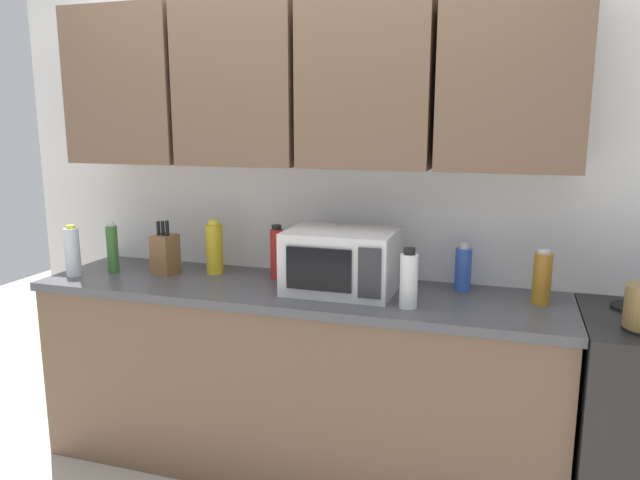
{
  "coord_description": "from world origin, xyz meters",
  "views": [
    {
      "loc": [
        0.94,
        -2.83,
        1.66
      ],
      "look_at": [
        0.11,
        -0.25,
        1.12
      ],
      "focal_mm": 33.74,
      "sensor_mm": 36.0,
      "label": 1
    }
  ],
  "objects_px": {
    "microwave": "(341,261)",
    "knife_block": "(165,254)",
    "bottle_yellow_mustard": "(215,248)",
    "bottle_white_jar": "(409,280)",
    "bottle_amber_vinegar": "(542,278)",
    "bottle_green_oil": "(112,248)",
    "bottle_blue_cleaner": "(463,269)",
    "bottle_clear_tall": "(72,252)",
    "bottle_red_sauce": "(277,253)"
  },
  "relations": [
    {
      "from": "bottle_yellow_mustard",
      "to": "microwave",
      "type": "bearing_deg",
      "value": -9.46
    },
    {
      "from": "bottle_clear_tall",
      "to": "bottle_green_oil",
      "type": "xyz_separation_m",
      "value": [
        0.14,
        0.12,
        0.0
      ]
    },
    {
      "from": "microwave",
      "to": "bottle_white_jar",
      "type": "distance_m",
      "value": 0.37
    },
    {
      "from": "knife_block",
      "to": "bottle_clear_tall",
      "type": "distance_m",
      "value": 0.45
    },
    {
      "from": "bottle_green_oil",
      "to": "bottle_blue_cleaner",
      "type": "bearing_deg",
      "value": 6.61
    },
    {
      "from": "bottle_amber_vinegar",
      "to": "knife_block",
      "type": "bearing_deg",
      "value": -178.57
    },
    {
      "from": "bottle_green_oil",
      "to": "microwave",
      "type": "bearing_deg",
      "value": 1.19
    },
    {
      "from": "bottle_clear_tall",
      "to": "bottle_yellow_mustard",
      "type": "bearing_deg",
      "value": 22.21
    },
    {
      "from": "microwave",
      "to": "knife_block",
      "type": "height_order",
      "value": "microwave"
    },
    {
      "from": "knife_block",
      "to": "bottle_green_oil",
      "type": "relative_size",
      "value": 1.04
    },
    {
      "from": "bottle_yellow_mustard",
      "to": "bottle_white_jar",
      "type": "xyz_separation_m",
      "value": [
        1.03,
        -0.27,
        -0.01
      ]
    },
    {
      "from": "bottle_white_jar",
      "to": "bottle_amber_vinegar",
      "type": "bearing_deg",
      "value": 23.02
    },
    {
      "from": "microwave",
      "to": "bottle_red_sauce",
      "type": "relative_size",
      "value": 1.81
    },
    {
      "from": "bottle_red_sauce",
      "to": "bottle_green_oil",
      "type": "distance_m",
      "value": 0.85
    },
    {
      "from": "bottle_blue_cleaner",
      "to": "bottle_amber_vinegar",
      "type": "height_order",
      "value": "bottle_amber_vinegar"
    },
    {
      "from": "knife_block",
      "to": "bottle_blue_cleaner",
      "type": "height_order",
      "value": "knife_block"
    },
    {
      "from": "bottle_yellow_mustard",
      "to": "bottle_amber_vinegar",
      "type": "bearing_deg",
      "value": -1.71
    },
    {
      "from": "bottle_yellow_mustard",
      "to": "bottle_white_jar",
      "type": "bearing_deg",
      "value": -14.66
    },
    {
      "from": "bottle_yellow_mustard",
      "to": "bottle_clear_tall",
      "type": "bearing_deg",
      "value": -157.79
    },
    {
      "from": "knife_block",
      "to": "bottle_blue_cleaner",
      "type": "distance_m",
      "value": 1.45
    },
    {
      "from": "knife_block",
      "to": "bottle_white_jar",
      "type": "height_order",
      "value": "knife_block"
    },
    {
      "from": "knife_block",
      "to": "bottle_amber_vinegar",
      "type": "bearing_deg",
      "value": 1.43
    },
    {
      "from": "microwave",
      "to": "knife_block",
      "type": "relative_size",
      "value": 1.74
    },
    {
      "from": "bottle_blue_cleaner",
      "to": "bottle_yellow_mustard",
      "type": "relative_size",
      "value": 0.81
    },
    {
      "from": "bottle_blue_cleaner",
      "to": "bottle_white_jar",
      "type": "height_order",
      "value": "bottle_white_jar"
    },
    {
      "from": "bottle_amber_vinegar",
      "to": "bottle_yellow_mustard",
      "type": "relative_size",
      "value": 0.85
    },
    {
      "from": "bottle_yellow_mustard",
      "to": "bottle_green_oil",
      "type": "distance_m",
      "value": 0.52
    },
    {
      "from": "bottle_blue_cleaner",
      "to": "bottle_green_oil",
      "type": "distance_m",
      "value": 1.73
    },
    {
      "from": "knife_block",
      "to": "bottle_yellow_mustard",
      "type": "height_order",
      "value": "same"
    },
    {
      "from": "bottle_yellow_mustard",
      "to": "bottle_white_jar",
      "type": "height_order",
      "value": "bottle_yellow_mustard"
    },
    {
      "from": "microwave",
      "to": "bottle_green_oil",
      "type": "relative_size",
      "value": 1.82
    },
    {
      "from": "bottle_red_sauce",
      "to": "bottle_amber_vinegar",
      "type": "distance_m",
      "value": 1.21
    },
    {
      "from": "microwave",
      "to": "bottle_amber_vinegar",
      "type": "bearing_deg",
      "value": 4.66
    },
    {
      "from": "bottle_yellow_mustard",
      "to": "bottle_blue_cleaner",
      "type": "bearing_deg",
      "value": 2.75
    },
    {
      "from": "knife_block",
      "to": "bottle_amber_vinegar",
      "type": "relative_size",
      "value": 1.17
    },
    {
      "from": "bottle_green_oil",
      "to": "bottle_yellow_mustard",
      "type": "bearing_deg",
      "value": 15.67
    },
    {
      "from": "knife_block",
      "to": "bottle_yellow_mustard",
      "type": "xyz_separation_m",
      "value": [
        0.23,
        0.09,
        0.03
      ]
    },
    {
      "from": "bottle_amber_vinegar",
      "to": "bottle_yellow_mustard",
      "type": "distance_m",
      "value": 1.55
    },
    {
      "from": "bottle_blue_cleaner",
      "to": "bottle_clear_tall",
      "type": "bearing_deg",
      "value": -170.2
    },
    {
      "from": "bottle_white_jar",
      "to": "microwave",
      "type": "bearing_deg",
      "value": 155.27
    },
    {
      "from": "bottle_blue_cleaner",
      "to": "bottle_green_oil",
      "type": "bearing_deg",
      "value": -173.39
    },
    {
      "from": "bottle_blue_cleaner",
      "to": "bottle_yellow_mustard",
      "type": "bearing_deg",
      "value": -177.25
    },
    {
      "from": "bottle_clear_tall",
      "to": "bottle_amber_vinegar",
      "type": "bearing_deg",
      "value": 5.64
    },
    {
      "from": "microwave",
      "to": "bottle_green_oil",
      "type": "bearing_deg",
      "value": -178.81
    },
    {
      "from": "bottle_clear_tall",
      "to": "bottle_red_sauce",
      "type": "distance_m",
      "value": 1.01
    },
    {
      "from": "microwave",
      "to": "bottle_yellow_mustard",
      "type": "xyz_separation_m",
      "value": [
        -0.69,
        0.12,
        -0.01
      ]
    },
    {
      "from": "microwave",
      "to": "bottle_green_oil",
      "type": "xyz_separation_m",
      "value": [
        -1.2,
        -0.02,
        -0.02
      ]
    },
    {
      "from": "microwave",
      "to": "bottle_yellow_mustard",
      "type": "distance_m",
      "value": 0.7
    },
    {
      "from": "microwave",
      "to": "bottle_green_oil",
      "type": "distance_m",
      "value": 1.2
    },
    {
      "from": "bottle_amber_vinegar",
      "to": "bottle_white_jar",
      "type": "height_order",
      "value": "bottle_white_jar"
    }
  ]
}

